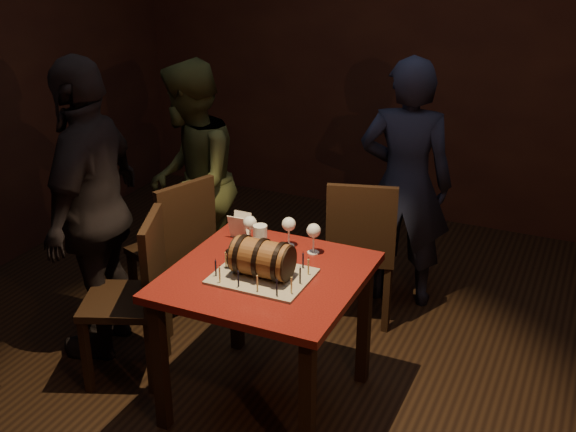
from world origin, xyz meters
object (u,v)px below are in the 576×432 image
at_px(barrel_cake, 262,258).
at_px(pint_of_ale, 260,240).
at_px(pub_table, 266,293).
at_px(wine_glass_mid, 289,226).
at_px(chair_left_front, 137,289).
at_px(person_left_front, 94,210).
at_px(wine_glass_left, 250,224).
at_px(chair_back, 361,244).
at_px(person_left_rear, 191,182).
at_px(wine_glass_right, 314,232).
at_px(chair_left_rear, 178,244).
at_px(person_back, 405,184).

height_order(barrel_cake, pint_of_ale, barrel_cake).
distance_m(pub_table, wine_glass_mid, 0.39).
height_order(chair_left_front, person_left_front, person_left_front).
relative_size(wine_glass_left, chair_back, 0.17).
bearing_deg(pint_of_ale, person_left_rear, 140.40).
relative_size(wine_glass_right, chair_left_rear, 0.17).
xyz_separation_m(pub_table, chair_back, (0.16, 0.94, -0.12)).
bearing_deg(person_back, wine_glass_right, 71.22).
xyz_separation_m(pub_table, barrel_cake, (0.00, -0.05, 0.21)).
bearing_deg(wine_glass_left, pint_of_ale, -34.17).
distance_m(pub_table, pint_of_ale, 0.29).
bearing_deg(person_left_rear, pub_table, 25.46).
bearing_deg(person_left_front, wine_glass_right, 84.47).
bearing_deg(wine_glass_left, barrel_cake, -53.82).
xyz_separation_m(chair_left_front, person_back, (1.03, 1.39, 0.27)).
bearing_deg(person_left_front, person_left_rear, 155.70).
relative_size(chair_left_rear, person_left_rear, 0.61).
relative_size(pub_table, wine_glass_right, 5.59).
distance_m(wine_glass_right, person_left_front, 1.23).
distance_m(barrel_cake, person_left_rear, 1.33).
relative_size(barrel_cake, pint_of_ale, 2.22).
xyz_separation_m(wine_glass_left, person_back, (0.51, 1.08, -0.08)).
bearing_deg(barrel_cake, chair_back, 80.93).
xyz_separation_m(pub_table, wine_glass_left, (-0.21, 0.25, 0.23)).
bearing_deg(wine_glass_left, person_left_rear, 139.81).
distance_m(wine_glass_left, wine_glass_mid, 0.20).
bearing_deg(wine_glass_mid, wine_glass_right, -7.80).
bearing_deg(pint_of_ale, wine_glass_right, 23.59).
bearing_deg(wine_glass_mid, person_left_front, -168.98).
relative_size(pub_table, chair_back, 0.97).
bearing_deg(pint_of_ale, wine_glass_mid, 51.85).
bearing_deg(pub_table, chair_back, 80.35).
xyz_separation_m(chair_left_rear, person_left_front, (-0.26, -0.39, 0.32)).
bearing_deg(pub_table, person_left_rear, 137.57).
relative_size(barrel_cake, wine_glass_mid, 2.07).
bearing_deg(person_left_rear, person_left_front, -32.07).
bearing_deg(chair_left_front, chair_back, 48.52).
bearing_deg(person_left_rear, person_back, 87.86).
xyz_separation_m(barrel_cake, person_back, (0.30, 1.38, -0.06)).
height_order(pint_of_ale, person_back, person_back).
xyz_separation_m(wine_glass_mid, person_back, (0.32, 1.02, -0.08)).
xyz_separation_m(person_back, person_left_rear, (-1.25, -0.46, -0.03)).
bearing_deg(wine_glass_mid, chair_left_rear, 167.02).
height_order(chair_back, person_left_front, person_left_front).
height_order(chair_left_front, person_left_rear, person_left_rear).
xyz_separation_m(barrel_cake, person_left_rear, (-0.96, 0.92, -0.09)).
height_order(pint_of_ale, person_left_front, person_left_front).
relative_size(wine_glass_left, person_back, 0.10).
relative_size(person_back, person_left_rear, 1.04).
height_order(pint_of_ale, chair_back, chair_back).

